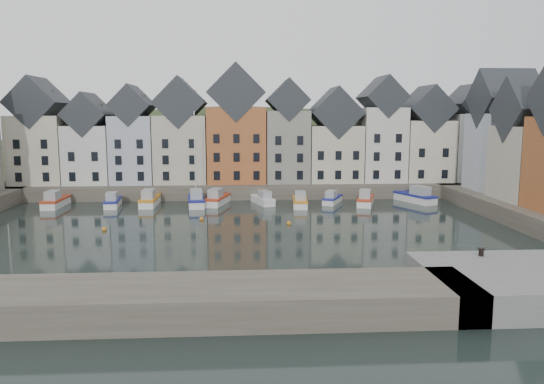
{
  "coord_description": "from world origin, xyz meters",
  "views": [
    {
      "loc": [
        0.5,
        -53.31,
        12.34
      ],
      "look_at": [
        4.15,
        6.0,
        3.57
      ],
      "focal_mm": 35.0,
      "sensor_mm": 36.0,
      "label": 1
    }
  ],
  "objects": [
    {
      "name": "boat_d",
      "position": [
        -5.42,
        17.87,
        0.84
      ],
      "size": [
        2.82,
        6.96,
        12.94
      ],
      "rotation": [
        0.0,
        0.0,
        0.11
      ],
      "color": "silver",
      "rests_on": "ground"
    },
    {
      "name": "far_terrace",
      "position": [
        3.21,
        28.0,
        8.88
      ],
      "size": [
        72.37,
        8.16,
        17.78
      ],
      "color": "beige",
      "rests_on": "far_quay"
    },
    {
      "name": "boat_c",
      "position": [
        -11.72,
        18.45,
        0.75
      ],
      "size": [
        2.11,
        6.58,
        2.52
      ],
      "rotation": [
        0.0,
        0.0,
        -0.01
      ],
      "color": "silver",
      "rests_on": "ground"
    },
    {
      "name": "boat_e",
      "position": [
        -2.62,
        18.82,
        0.75
      ],
      "size": [
        3.58,
        6.85,
        2.51
      ],
      "rotation": [
        0.0,
        0.0,
        -0.25
      ],
      "color": "silver",
      "rests_on": "ground"
    },
    {
      "name": "mooring_buoys",
      "position": [
        -4.0,
        5.33,
        0.15
      ],
      "size": [
        20.5,
        5.5,
        0.5
      ],
      "color": "orange",
      "rests_on": "ground"
    },
    {
      "name": "boat_a",
      "position": [
        -24.18,
        18.22,
        0.75
      ],
      "size": [
        2.09,
        6.58,
        2.52
      ],
      "rotation": [
        0.0,
        0.0,
        -0.01
      ],
      "color": "silver",
      "rests_on": "ground"
    },
    {
      "name": "boat_g",
      "position": [
        8.58,
        16.58,
        0.7
      ],
      "size": [
        2.43,
        6.25,
        2.35
      ],
      "rotation": [
        0.0,
        0.0,
        -0.09
      ],
      "color": "silver",
      "rests_on": "ground"
    },
    {
      "name": "boat_h",
      "position": [
        13.34,
        18.83,
        0.61
      ],
      "size": [
        3.73,
        5.58,
        2.06
      ],
      "rotation": [
        0.0,
        0.0,
        -0.42
      ],
      "color": "silver",
      "rests_on": "ground"
    },
    {
      "name": "boat_i",
      "position": [
        17.64,
        17.23,
        0.72
      ],
      "size": [
        3.77,
        6.61,
        2.43
      ],
      "rotation": [
        0.0,
        0.0,
        -0.31
      ],
      "color": "silver",
      "rests_on": "ground"
    },
    {
      "name": "mooring_bollard",
      "position": [
        18.17,
        -16.5,
        2.31
      ],
      "size": [
        0.48,
        0.48,
        0.56
      ],
      "color": "black",
      "rests_on": "near_quay"
    },
    {
      "name": "boat_b",
      "position": [
        -16.57,
        17.98,
        0.66
      ],
      "size": [
        2.34,
        5.9,
        2.21
      ],
      "rotation": [
        0.0,
        0.0,
        0.1
      ],
      "color": "silver",
      "rests_on": "ground"
    },
    {
      "name": "right_terrace",
      "position": [
        36.0,
        8.07,
        8.91
      ],
      "size": [
        8.3,
        24.25,
        16.36
      ],
      "color": "#AEB5C0",
      "rests_on": "right_quay"
    },
    {
      "name": "ground",
      "position": [
        0.0,
        0.0,
        0.0
      ],
      "size": [
        260.0,
        260.0,
        0.0
      ],
      "primitive_type": "plane",
      "color": "black",
      "rests_on": "ground"
    },
    {
      "name": "far_quay",
      "position": [
        0.0,
        30.0,
        1.0
      ],
      "size": [
        90.0,
        16.0,
        2.0
      ],
      "primitive_type": "cube",
      "color": "#4A4238",
      "rests_on": "ground"
    },
    {
      "name": "boat_j",
      "position": [
        25.26,
        18.91,
        0.79
      ],
      "size": [
        4.68,
        7.21,
        2.66
      ],
      "rotation": [
        0.0,
        0.0,
        0.4
      ],
      "color": "silver",
      "rests_on": "ground"
    },
    {
      "name": "hillside",
      "position": [
        0.02,
        56.0,
        -17.96
      ],
      "size": [
        153.6,
        70.4,
        64.0
      ],
      "color": "#25381C",
      "rests_on": "ground"
    },
    {
      "name": "near_wall",
      "position": [
        -10.0,
        -22.0,
        1.0
      ],
      "size": [
        50.0,
        6.0,
        2.0
      ],
      "primitive_type": "cube",
      "color": "#4A4238",
      "rests_on": "ground"
    },
    {
      "name": "boat_f",
      "position": [
        3.7,
        18.8,
        0.64
      ],
      "size": [
        3.37,
        5.83,
        2.14
      ],
      "rotation": [
        0.0,
        0.0,
        0.32
      ],
      "color": "silver",
      "rests_on": "ground"
    }
  ]
}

